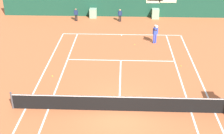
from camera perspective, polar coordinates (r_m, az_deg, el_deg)
The scene contains 9 objects.
ground_plane at distance 17.62m, azimuth 1.40°, elevation -7.11°, with size 80.00×80.00×0.01m.
tennis_net at distance 16.86m, azimuth 1.38°, elevation -6.79°, with size 12.10×0.10×1.07m.
sponsor_back_wall at distance 32.10m, azimuth 2.01°, elevation 11.74°, with size 25.00×1.02×2.76m.
player_on_baseline at distance 25.56m, azimuth 8.13°, elevation 6.45°, with size 0.48×0.83×1.82m.
ball_kid_left_post at distance 30.68m, azimuth 1.50°, elevation 9.83°, with size 0.42×0.18×1.27m.
ball_kid_centre_post at distance 31.04m, azimuth -6.78°, elevation 9.88°, with size 0.43×0.19×1.29m.
tennis_ball_mid_court at distance 22.34m, azimuth 12.82°, elevation 0.22°, with size 0.07×0.07×0.07m, color #CCE033.
tennis_ball_by_sideline at distance 25.37m, azimuth 4.29°, elevation 4.23°, with size 0.07×0.07×0.07m, color #CCE033.
tennis_ball_near_service_line at distance 20.85m, azimuth -11.15°, elevation -1.67°, with size 0.07×0.07×0.07m, color #CCE033.
Camera 1 is at (0.14, -13.95, 9.98)m, focal length 48.72 mm.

